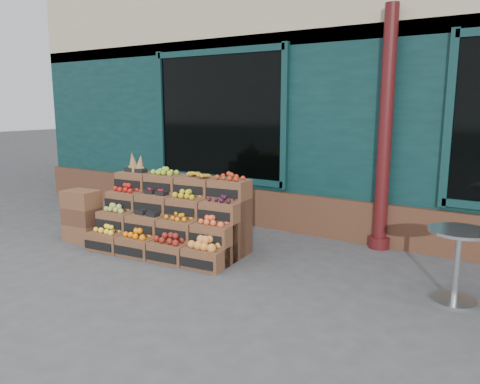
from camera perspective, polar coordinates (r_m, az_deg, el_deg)
The scene contains 6 objects.
ground at distance 5.49m, azimuth -2.31°, elevation -10.10°, with size 60.00×60.00×0.00m, color #464649.
shop_facade at distance 9.76m, azimuth 15.83°, elevation 12.91°, with size 12.00×6.24×4.80m.
crate_display at distance 6.38m, azimuth -8.30°, elevation -3.57°, with size 2.12×1.20×1.27m.
spare_crates at distance 7.09m, azimuth -18.71°, elevation -2.76°, with size 0.52×0.38×0.74m.
bistro_table at distance 5.10m, azimuth 25.01°, elevation -7.25°, with size 0.60×0.60×0.75m.
shopkeeper at distance 8.52m, azimuth -3.51°, elevation 4.45°, with size 0.75×0.49×2.06m, color #154A28.
Camera 1 is at (3.01, -4.17, 1.95)m, focal length 35.00 mm.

